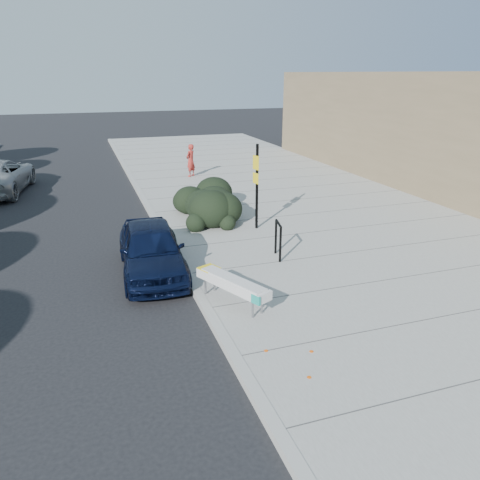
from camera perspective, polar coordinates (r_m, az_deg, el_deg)
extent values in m
plane|color=black|center=(10.62, -3.95, -9.01)|extent=(120.00, 120.00, 0.00)
cube|color=gray|center=(16.87, 10.13, 2.08)|extent=(11.20, 50.00, 0.15)
cube|color=#9E9E99|center=(15.07, -8.92, 0.04)|extent=(0.22, 50.00, 0.17)
cylinder|color=gray|center=(10.06, 1.56, -8.45)|extent=(0.05, 0.05, 0.39)
cylinder|color=gray|center=(10.24, 2.65, -7.95)|extent=(0.05, 0.05, 0.39)
cylinder|color=gray|center=(11.11, -4.21, -5.66)|extent=(0.05, 0.05, 0.39)
cylinder|color=gray|center=(11.26, -3.13, -5.26)|extent=(0.05, 0.05, 0.39)
cylinder|color=gray|center=(10.49, -1.49, -6.18)|extent=(0.69, 1.44, 0.04)
cylinder|color=gray|center=(10.66, -0.38, -5.74)|extent=(0.69, 1.44, 0.04)
cube|color=#B2B2B2|center=(10.52, -0.93, -5.29)|extent=(1.24, 2.05, 0.22)
cube|color=yellow|center=(11.03, -3.81, -3.43)|extent=(0.56, 0.55, 0.02)
cube|color=teal|center=(9.79, 1.94, -7.29)|extent=(0.14, 0.23, 0.19)
cylinder|color=black|center=(12.86, 4.94, -0.56)|extent=(0.07, 0.07, 1.01)
cylinder|color=black|center=(13.46, 4.39, 0.39)|extent=(0.07, 0.07, 1.01)
cylinder|color=black|center=(13.00, 4.72, 2.03)|extent=(0.20, 0.65, 0.07)
cube|color=black|center=(15.43, 2.08, 6.45)|extent=(0.08, 0.08, 2.82)
cube|color=yellow|center=(15.24, 1.94, 9.40)|extent=(0.09, 0.32, 0.46)
cube|color=yellow|center=(15.34, 1.92, 7.53)|extent=(0.08, 0.30, 0.35)
ellipsoid|color=black|center=(17.11, -3.98, 5.30)|extent=(2.18, 3.90, 1.41)
imported|color=black|center=(12.62, -10.74, -1.08)|extent=(1.85, 4.13, 1.38)
imported|color=maroon|center=(23.93, -6.05, 9.63)|extent=(0.69, 0.68, 1.61)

